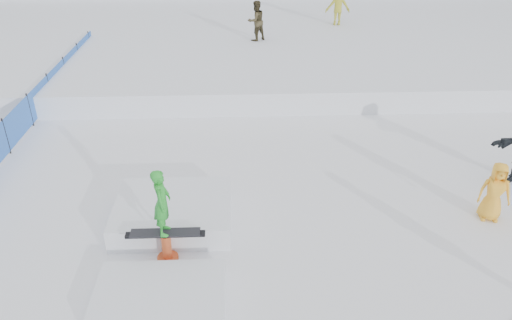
{
  "coord_description": "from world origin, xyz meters",
  "views": [
    {
      "loc": [
        0.07,
        -8.31,
        6.79
      ],
      "look_at": [
        0.5,
        2.0,
        1.1
      ],
      "focal_mm": 35.0,
      "sensor_mm": 36.0,
      "label": 1
    }
  ],
  "objects_px": {
    "walker_ygreen": "(338,6)",
    "jib_rail_feature": "(170,230)",
    "walker_olive": "(256,21)",
    "spectator_yellow": "(495,192)",
    "safety_fence": "(30,110)"
  },
  "relations": [
    {
      "from": "walker_ygreen",
      "to": "jib_rail_feature",
      "type": "distance_m",
      "value": 17.1
    },
    {
      "from": "walker_olive",
      "to": "walker_ygreen",
      "type": "height_order",
      "value": "walker_ygreen"
    },
    {
      "from": "spectator_yellow",
      "to": "jib_rail_feature",
      "type": "bearing_deg",
      "value": -161.83
    },
    {
      "from": "spectator_yellow",
      "to": "jib_rail_feature",
      "type": "relative_size",
      "value": 0.33
    },
    {
      "from": "spectator_yellow",
      "to": "walker_ygreen",
      "type": "bearing_deg",
      "value": 106.7
    },
    {
      "from": "spectator_yellow",
      "to": "jib_rail_feature",
      "type": "distance_m",
      "value": 7.32
    },
    {
      "from": "safety_fence",
      "to": "jib_rail_feature",
      "type": "xyz_separation_m",
      "value": [
        5.08,
        -6.2,
        -0.25
      ]
    },
    {
      "from": "safety_fence",
      "to": "spectator_yellow",
      "type": "distance_m",
      "value": 13.59
    },
    {
      "from": "walker_ygreen",
      "to": "jib_rail_feature",
      "type": "bearing_deg",
      "value": 70.27
    },
    {
      "from": "safety_fence",
      "to": "walker_olive",
      "type": "relative_size",
      "value": 9.39
    },
    {
      "from": "safety_fence",
      "to": "walker_ygreen",
      "type": "distance_m",
      "value": 15.05
    },
    {
      "from": "walker_olive",
      "to": "spectator_yellow",
      "type": "relative_size",
      "value": 1.18
    },
    {
      "from": "spectator_yellow",
      "to": "jib_rail_feature",
      "type": "xyz_separation_m",
      "value": [
        -7.29,
        -0.58,
        -0.42
      ]
    },
    {
      "from": "jib_rail_feature",
      "to": "walker_olive",
      "type": "bearing_deg",
      "value": 79.6
    },
    {
      "from": "walker_olive",
      "to": "jib_rail_feature",
      "type": "bearing_deg",
      "value": 47.03
    }
  ]
}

